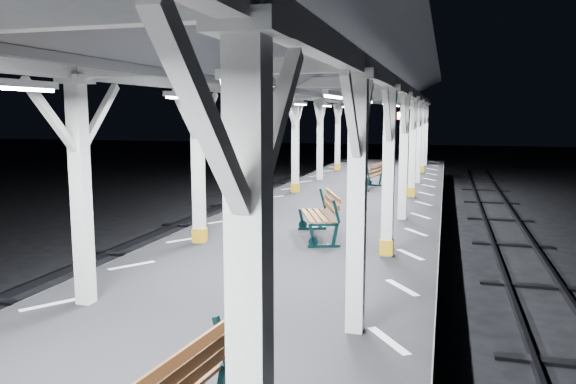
% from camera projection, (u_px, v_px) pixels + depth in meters
% --- Properties ---
extents(ground, '(120.00, 120.00, 0.00)m').
position_uv_depth(ground, '(258.00, 331.00, 9.82)').
color(ground, black).
rests_on(ground, ground).
extents(platform, '(6.00, 50.00, 1.00)m').
position_uv_depth(platform, '(258.00, 304.00, 9.75)').
color(platform, black).
rests_on(platform, ground).
extents(hazard_stripes_left, '(1.00, 48.00, 0.01)m').
position_uv_depth(hazard_stripes_left, '(132.00, 265.00, 10.34)').
color(hazard_stripes_left, silver).
rests_on(hazard_stripes_left, platform).
extents(hazard_stripes_right, '(1.00, 48.00, 0.01)m').
position_uv_depth(hazard_stripes_right, '(402.00, 288.00, 9.03)').
color(hazard_stripes_right, silver).
rests_on(hazard_stripes_right, platform).
extents(track_left, '(2.20, 60.00, 0.16)m').
position_uv_depth(track_left, '(20.00, 301.00, 11.15)').
color(track_left, '#2D2D33').
rests_on(track_left, ground).
extents(track_right, '(2.20, 60.00, 0.16)m').
position_uv_depth(track_right, '(572.00, 361.00, 8.47)').
color(track_right, '#2D2D33').
rests_on(track_right, ground).
extents(canopy, '(5.40, 49.00, 4.65)m').
position_uv_depth(canopy, '(256.00, 66.00, 9.17)').
color(canopy, silver).
rests_on(canopy, platform).
extents(bench_mid, '(1.32, 2.01, 1.02)m').
position_uv_depth(bench_mid, '(323.00, 214.00, 12.54)').
color(bench_mid, black).
rests_on(bench_mid, platform).
extents(bench_far, '(0.93, 1.84, 0.95)m').
position_uv_depth(bench_far, '(371.00, 175.00, 20.73)').
color(bench_far, black).
rests_on(bench_far, platform).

